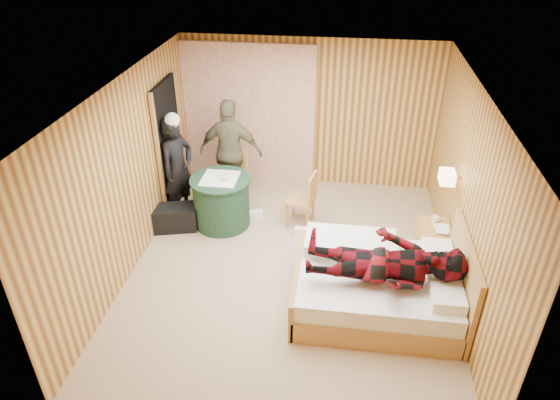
# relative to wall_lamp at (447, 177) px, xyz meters

# --- Properties ---
(floor) EXTENTS (4.20, 5.00, 0.01)m
(floor) POSITION_rel_wall_lamp_xyz_m (-1.92, -0.45, -1.30)
(floor) COLOR tan
(floor) RESTS_ON ground
(ceiling) EXTENTS (4.20, 5.00, 0.01)m
(ceiling) POSITION_rel_wall_lamp_xyz_m (-1.92, -0.45, 1.20)
(ceiling) COLOR white
(ceiling) RESTS_ON wall_back
(wall_back) EXTENTS (4.20, 0.02, 2.50)m
(wall_back) POSITION_rel_wall_lamp_xyz_m (-1.92, 2.05, -0.05)
(wall_back) COLOR gold
(wall_back) RESTS_ON floor
(wall_left) EXTENTS (0.02, 5.00, 2.50)m
(wall_left) POSITION_rel_wall_lamp_xyz_m (-4.02, -0.45, -0.05)
(wall_left) COLOR gold
(wall_left) RESTS_ON floor
(wall_right) EXTENTS (0.02, 5.00, 2.50)m
(wall_right) POSITION_rel_wall_lamp_xyz_m (0.18, -0.45, -0.05)
(wall_right) COLOR gold
(wall_right) RESTS_ON floor
(curtain) EXTENTS (2.20, 0.08, 2.40)m
(curtain) POSITION_rel_wall_lamp_xyz_m (-2.92, 1.98, -0.10)
(curtain) COLOR silver
(curtain) RESTS_ON floor
(doorway) EXTENTS (0.06, 0.90, 2.05)m
(doorway) POSITION_rel_wall_lamp_xyz_m (-3.98, 0.95, -0.28)
(doorway) COLOR black
(doorway) RESTS_ON floor
(wall_lamp) EXTENTS (0.26, 0.24, 0.16)m
(wall_lamp) POSITION_rel_wall_lamp_xyz_m (0.00, 0.00, 0.00)
(wall_lamp) COLOR gold
(wall_lamp) RESTS_ON wall_right
(bed) EXTENTS (1.96, 1.51, 1.03)m
(bed) POSITION_rel_wall_lamp_xyz_m (-0.80, -1.01, -1.00)
(bed) COLOR tan
(bed) RESTS_ON floor
(nightstand) EXTENTS (0.44, 0.59, 0.57)m
(nightstand) POSITION_rel_wall_lamp_xyz_m (-0.04, -0.07, -1.00)
(nightstand) COLOR tan
(nightstand) RESTS_ON floor
(round_table) EXTENTS (0.90, 0.90, 0.80)m
(round_table) POSITION_rel_wall_lamp_xyz_m (-3.09, 0.49, -0.90)
(round_table) COLOR #1E422D
(round_table) RESTS_ON floor
(chair_far) EXTENTS (0.53, 0.53, 0.93)m
(chair_far) POSITION_rel_wall_lamp_xyz_m (-3.06, 1.19, -0.76)
(chair_far) COLOR tan
(chair_far) RESTS_ON floor
(chair_near) EXTENTS (0.47, 0.47, 0.88)m
(chair_near) POSITION_rel_wall_lamp_xyz_m (-1.83, 0.63, -0.79)
(chair_near) COLOR tan
(chair_near) RESTS_ON floor
(duffel_bag) EXTENTS (0.73, 0.51, 0.37)m
(duffel_bag) POSITION_rel_wall_lamp_xyz_m (-3.77, 0.26, -1.11)
(duffel_bag) COLOR black
(duffel_bag) RESTS_ON floor
(sneaker_left) EXTENTS (0.30, 0.19, 0.12)m
(sneaker_left) POSITION_rel_wall_lamp_xyz_m (-2.64, 0.69, -1.24)
(sneaker_left) COLOR white
(sneaker_left) RESTS_ON floor
(sneaker_right) EXTENTS (0.31, 0.17, 0.13)m
(sneaker_right) POSITION_rel_wall_lamp_xyz_m (-1.80, 0.30, -1.23)
(sneaker_right) COLOR white
(sneaker_right) RESTS_ON floor
(woman_standing) EXTENTS (0.60, 0.70, 1.63)m
(woman_standing) POSITION_rel_wall_lamp_xyz_m (-3.77, 0.65, -0.49)
(woman_standing) COLOR black
(woman_standing) RESTS_ON floor
(man_at_table) EXTENTS (1.02, 0.45, 1.72)m
(man_at_table) POSITION_rel_wall_lamp_xyz_m (-3.09, 1.24, -0.44)
(man_at_table) COLOR #656143
(man_at_table) RESTS_ON floor
(man_on_bed) EXTENTS (0.86, 0.67, 1.77)m
(man_on_bed) POSITION_rel_wall_lamp_xyz_m (-0.77, -1.24, -0.35)
(man_on_bed) COLOR #640911
(man_on_bed) RESTS_ON bed
(book_lower) EXTENTS (0.22, 0.26, 0.02)m
(book_lower) POSITION_rel_wall_lamp_xyz_m (-0.04, -0.12, -0.72)
(book_lower) COLOR white
(book_lower) RESTS_ON nightstand
(book_upper) EXTENTS (0.20, 0.25, 0.02)m
(book_upper) POSITION_rel_wall_lamp_xyz_m (-0.04, -0.12, -0.70)
(book_upper) COLOR white
(book_upper) RESTS_ON nightstand
(cup_nightstand) EXTENTS (0.11, 0.11, 0.09)m
(cup_nightstand) POSITION_rel_wall_lamp_xyz_m (-0.04, 0.06, -0.68)
(cup_nightstand) COLOR white
(cup_nightstand) RESTS_ON nightstand
(cup_table) EXTENTS (0.14, 0.14, 0.10)m
(cup_table) POSITION_rel_wall_lamp_xyz_m (-2.99, 0.44, -0.46)
(cup_table) COLOR white
(cup_table) RESTS_ON round_table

